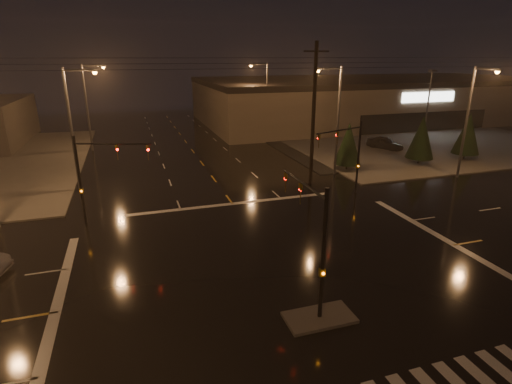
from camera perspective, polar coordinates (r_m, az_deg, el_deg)
ground at (r=21.41m, az=4.19°, el=-11.56°), size 140.00×140.00×0.00m
sidewalk_ne at (r=60.87m, az=20.33°, el=7.48°), size 36.00×36.00×0.12m
median_island at (r=18.33m, az=9.04°, el=-17.28°), size 3.00×1.60×0.15m
stop_bar_far at (r=30.90m, az=-3.37°, el=-1.68°), size 16.00×0.50×0.01m
parking_lot at (r=62.59m, az=25.10°, el=7.14°), size 50.00×24.00×0.08m
retail_building at (r=76.13m, az=16.33°, el=12.83°), size 60.20×28.30×7.20m
signal_mast_median at (r=17.20m, az=8.29°, el=-5.60°), size 0.25×4.59×6.00m
signal_mast_ne at (r=32.62m, az=13.35°, el=5.89°), size 4.84×1.86×6.00m
signal_mast_nw at (r=28.21m, az=-22.11°, el=3.01°), size 4.84×1.86×6.00m
streetlight_1 at (r=35.67m, az=-24.49°, el=9.09°), size 2.77×0.32×10.00m
streetlight_2 at (r=51.49m, az=-22.73°, el=11.82°), size 2.77×0.32×10.00m
streetlight_3 at (r=38.11m, az=11.27°, el=10.91°), size 2.77×0.32×10.00m
streetlight_4 at (r=56.35m, az=1.28°, el=13.71°), size 2.77×0.32×10.00m
streetlight_6 at (r=40.85m, az=28.28°, el=9.58°), size 0.32×2.77×10.00m
utility_pole_1 at (r=34.85m, az=8.21°, el=10.91°), size 2.20×0.32×12.00m
conifer_0 at (r=40.33m, az=13.06°, el=6.78°), size 2.61×2.61×4.78m
conifer_1 at (r=45.00m, az=22.57°, el=7.26°), size 2.82×2.82×5.10m
conifer_2 at (r=49.25m, az=28.01°, el=7.39°), size 2.82×2.82×5.10m
car_parked at (r=51.61m, az=17.96°, el=6.68°), size 3.43×4.82×1.53m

